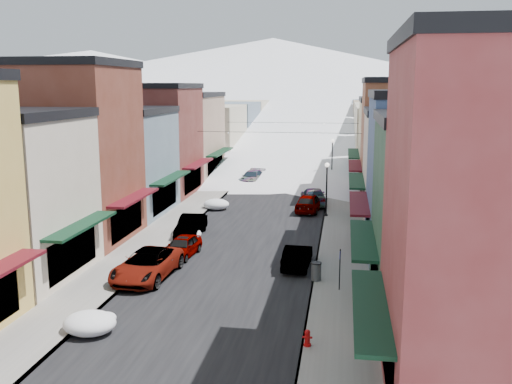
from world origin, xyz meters
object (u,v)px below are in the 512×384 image
(car_green_sedan, at_px, (297,256))
(car_silver_sedan, at_px, (182,246))
(car_white_suv, at_px, (147,265))
(car_dark_hatch, at_px, (191,226))
(fire_hydrant, at_px, (307,338))
(trash_can, at_px, (316,271))
(streetlamp_near, at_px, (327,182))

(car_green_sedan, bearing_deg, car_silver_sedan, -6.27)
(car_white_suv, bearing_deg, car_dark_hatch, 93.63)
(car_dark_hatch, xyz_separation_m, fire_hydrant, (9.56, -16.85, -0.28))
(car_silver_sedan, relative_size, car_dark_hatch, 0.86)
(car_silver_sedan, height_order, trash_can, car_silver_sedan)
(car_dark_hatch, bearing_deg, streetlamp_near, 35.18)
(car_silver_sedan, xyz_separation_m, car_green_sedan, (7.44, -1.11, 0.02))
(car_white_suv, xyz_separation_m, car_green_sedan, (8.24, 3.29, -0.11))
(car_white_suv, height_order, car_green_sedan, car_white_suv)
(fire_hydrant, relative_size, trash_can, 0.70)
(car_green_sedan, height_order, streetlamp_near, streetlamp_near)
(car_silver_sedan, bearing_deg, streetlamp_near, 60.59)
(car_green_sedan, height_order, fire_hydrant, car_green_sedan)
(car_green_sedan, bearing_deg, fire_hydrant, 99.17)
(car_dark_hatch, height_order, trash_can, car_dark_hatch)
(car_white_suv, xyz_separation_m, car_silver_sedan, (0.80, 4.40, -0.14))
(car_silver_sedan, xyz_separation_m, trash_can, (8.70, -3.66, 0.00))
(car_green_sedan, height_order, trash_can, car_green_sedan)
(car_silver_sedan, xyz_separation_m, streetlamp_near, (8.70, 12.44, 2.28))
(fire_hydrant, height_order, streetlamp_near, streetlamp_near)
(car_silver_sedan, height_order, streetlamp_near, streetlamp_near)
(car_white_suv, relative_size, car_green_sedan, 1.38)
(car_silver_sedan, bearing_deg, car_green_sedan, -2.89)
(streetlamp_near, bearing_deg, car_green_sedan, -95.31)
(trash_can, bearing_deg, car_silver_sedan, 157.20)
(car_white_suv, bearing_deg, trash_can, 8.09)
(car_dark_hatch, height_order, streetlamp_near, streetlamp_near)
(car_white_suv, bearing_deg, streetlamp_near, 64.20)
(car_green_sedan, bearing_deg, car_dark_hatch, -34.31)
(car_silver_sedan, distance_m, car_green_sedan, 7.52)
(car_white_suv, distance_m, car_dark_hatch, 9.39)
(trash_can, bearing_deg, streetlamp_near, 90.00)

